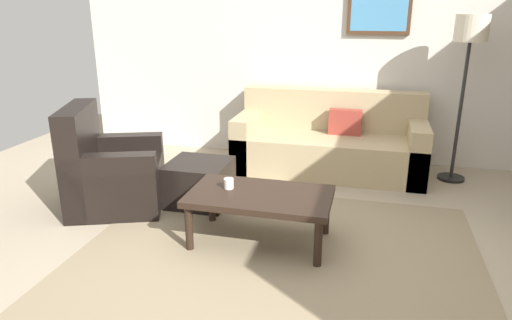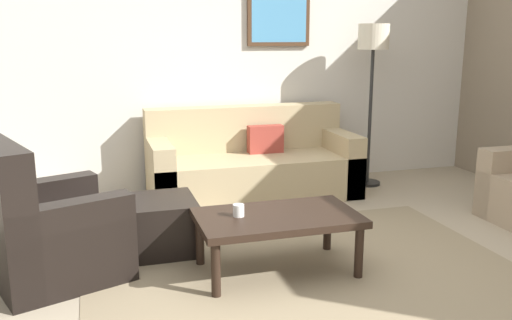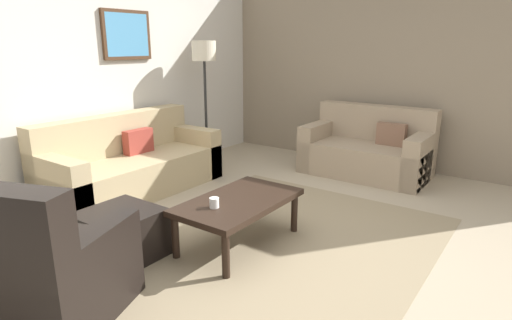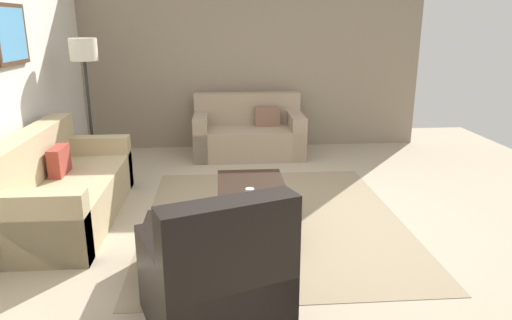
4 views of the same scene
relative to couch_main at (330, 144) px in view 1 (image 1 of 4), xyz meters
name	(u,v)px [view 1 (image 1 of 4)]	position (x,y,z in m)	size (l,w,h in m)	color
ground_plane	(276,257)	(-0.17, -2.11, -0.30)	(8.00, 8.00, 0.00)	tan
rear_partition	(324,41)	(-0.17, 0.49, 1.10)	(6.00, 0.12, 2.80)	silver
area_rug	(276,257)	(-0.17, -2.11, -0.29)	(2.98, 2.50, 0.01)	gray
couch_main	(330,144)	(0.00, 0.00, 0.00)	(2.06, 0.88, 0.88)	tan
armchair_leather	(108,175)	(-1.87, -1.56, 0.01)	(1.03, 1.03, 0.95)	black
ottoman	(199,182)	(-1.09, -1.27, -0.10)	(0.56, 0.56, 0.40)	black
coffee_table	(260,199)	(-0.35, -1.89, 0.06)	(1.10, 0.64, 0.41)	black
cup	(229,183)	(-0.61, -1.85, 0.15)	(0.08, 0.08, 0.08)	white
lamp_standing	(469,46)	(1.32, -0.02, 1.11)	(0.32, 0.32, 1.71)	black
framed_artwork	(379,7)	(0.43, 0.41, 1.47)	(0.68, 0.04, 0.58)	#472D1C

